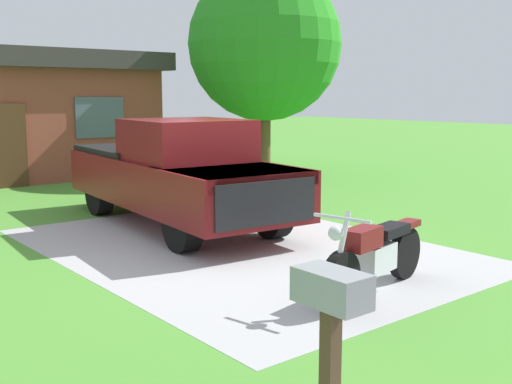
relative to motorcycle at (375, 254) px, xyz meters
The scene contains 6 objects.
ground_plane 2.80m from the motorcycle, 87.80° to the left, with size 80.00×80.00×0.00m, color #4D9232.
driveway_pad 2.80m from the motorcycle, 87.80° to the left, with size 5.00×7.03×0.01m, color #A9A9A9.
motorcycle is the anchor object (origin of this frame).
pickup_truck 4.88m from the motorcycle, 86.67° to the left, with size 2.49×5.77×1.90m.
mailbox 3.55m from the motorcycle, 144.36° to the right, with size 0.26×0.48×1.26m.
shade_tree 11.84m from the motorcycle, 56.71° to the left, with size 4.43×4.43×5.97m.
Camera 1 is at (-5.63, -7.36, 2.33)m, focal length 43.56 mm.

